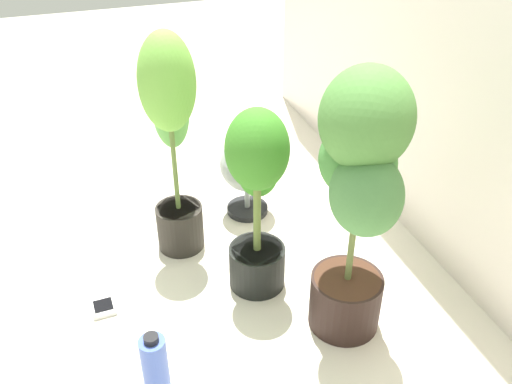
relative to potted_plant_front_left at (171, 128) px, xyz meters
The scene contains 7 objects.
ground_plane 0.63m from the potted_plant_front_left, 12.57° to the left, with size 8.00×8.00×0.00m, color silver.
potted_plant_front_left is the anchor object (origin of this frame).
potted_plant_center 0.41m from the potted_plant_front_left, 34.16° to the left, with size 0.26×0.22×0.71m.
potted_plant_back_right 0.75m from the potted_plant_front_left, 35.04° to the left, with size 0.42×0.38×0.92m.
hygrometer_box 0.68m from the potted_plant_front_left, 49.60° to the right, with size 0.08×0.08×0.03m.
floor_fan 0.46m from the potted_plant_front_left, 110.60° to the left, with size 0.33×0.33×0.36m.
nutrient_bottle 0.84m from the potted_plant_front_left, 17.73° to the right, with size 0.08×0.08×0.25m.
Camera 1 is at (1.49, -0.38, 1.44)m, focal length 39.48 mm.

